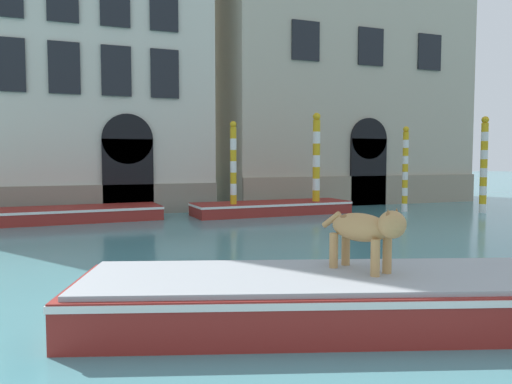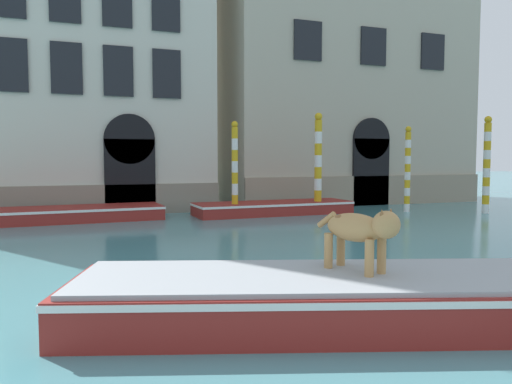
# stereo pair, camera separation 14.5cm
# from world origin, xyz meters

# --- Properties ---
(palazzo_left) EXTENTS (10.85, 6.13, 15.59)m
(palazzo_left) POSITION_xyz_m (-1.88, 23.37, 7.78)
(palazzo_left) COLOR beige
(palazzo_left) RESTS_ON ground_plane
(palazzo_right) EXTENTS (11.75, 6.13, 17.19)m
(palazzo_right) POSITION_xyz_m (10.52, 23.38, 8.57)
(palazzo_right) COLOR #B2A893
(palazzo_right) RESTS_ON ground_plane
(boat_foreground) EXTENTS (7.23, 4.06, 0.63)m
(boat_foreground) POSITION_xyz_m (1.42, 7.06, 0.33)
(boat_foreground) COLOR maroon
(boat_foreground) RESTS_ON ground_plane
(dog_on_deck) EXTENTS (0.67, 1.22, 0.85)m
(dog_on_deck) POSITION_xyz_m (1.64, 7.10, 1.18)
(dog_on_deck) COLOR tan
(dog_on_deck) RESTS_ON boat_foreground
(boat_moored_near_palazzo) EXTENTS (6.32, 2.14, 0.47)m
(boat_moored_near_palazzo) POSITION_xyz_m (-2.04, 19.05, 0.25)
(boat_moored_near_palazzo) COLOR maroon
(boat_moored_near_palazzo) RESTS_ON ground_plane
(boat_moored_far) EXTENTS (5.92, 1.87, 0.46)m
(boat_moored_far) POSITION_xyz_m (5.16, 18.61, 0.24)
(boat_moored_far) COLOR maroon
(boat_moored_far) RESTS_ON ground_plane
(mooring_pole_0) EXTENTS (0.23, 0.23, 3.36)m
(mooring_pole_0) POSITION_xyz_m (3.55, 18.25, 1.70)
(mooring_pole_0) COLOR white
(mooring_pole_0) RESTS_ON ground_plane
(mooring_pole_2) EXTENTS (0.27, 0.27, 3.63)m
(mooring_pole_2) POSITION_xyz_m (12.80, 16.16, 1.84)
(mooring_pole_2) COLOR white
(mooring_pole_2) RESTS_ON ground_plane
(mooring_pole_3) EXTENTS (0.29, 0.29, 3.75)m
(mooring_pole_3) POSITION_xyz_m (6.82, 18.27, 1.90)
(mooring_pole_3) COLOR white
(mooring_pole_3) RESTS_ON ground_plane
(mooring_pole_4) EXTENTS (0.23, 0.23, 3.29)m
(mooring_pole_4) POSITION_xyz_m (10.34, 17.62, 1.66)
(mooring_pole_4) COLOR white
(mooring_pole_4) RESTS_ON ground_plane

